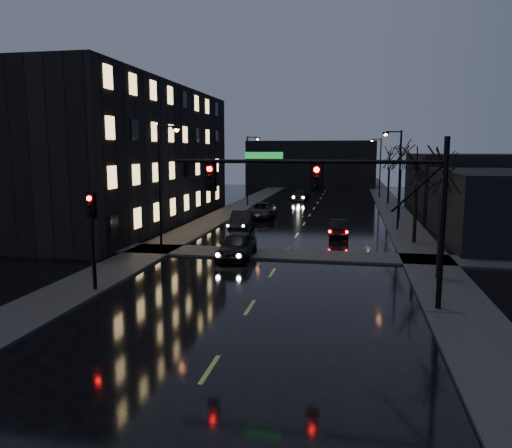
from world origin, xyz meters
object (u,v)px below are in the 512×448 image
at_px(oncoming_car_d, 300,195).
at_px(oncoming_car_a, 237,245).
at_px(oncoming_car_b, 242,220).
at_px(oncoming_car_c, 263,210).
at_px(lead_car, 339,228).

bearing_deg(oncoming_car_d, oncoming_car_a, -83.95).
xyz_separation_m(oncoming_car_b, oncoming_car_d, (2.30, 24.32, -0.11)).
height_order(oncoming_car_b, oncoming_car_d, oncoming_car_b).
bearing_deg(oncoming_car_a, oncoming_car_c, 94.52).
bearing_deg(oncoming_car_a, lead_car, 56.62).
height_order(oncoming_car_d, lead_car, oncoming_car_d).
bearing_deg(lead_car, oncoming_car_c, -51.74).
relative_size(oncoming_car_a, oncoming_car_d, 1.01).
xyz_separation_m(oncoming_car_b, lead_car, (7.88, -1.72, -0.11)).
height_order(oncoming_car_c, oncoming_car_d, oncoming_car_c).
distance_m(oncoming_car_b, oncoming_car_c, 7.27).
xyz_separation_m(oncoming_car_a, lead_car, (5.82, 9.05, -0.13)).
distance_m(oncoming_car_b, oncoming_car_d, 24.43).
bearing_deg(oncoming_car_b, lead_car, -16.94).
relative_size(oncoming_car_d, lead_car, 1.14).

